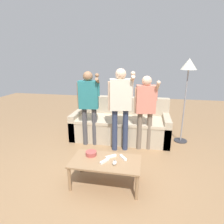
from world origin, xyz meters
TOP-DOWN VIEW (x-y plane):
  - ground_plane at (0.00, 0.00)m, footprint 12.00×12.00m
  - couch at (0.16, 1.49)m, footprint 2.14×0.87m
  - coffee_table at (0.19, -0.19)m, footprint 0.99×0.52m
  - snack_bowl at (-0.06, -0.08)m, footprint 0.16×0.16m
  - game_remote_nunchuk at (0.33, -0.26)m, footprint 0.06×0.09m
  - floor_lamp at (1.51, 1.54)m, footprint 0.31×0.31m
  - player_left at (-0.42, 1.02)m, footprint 0.47×0.29m
  - player_center at (0.24, 0.90)m, footprint 0.50×0.31m
  - player_right at (0.70, 1.02)m, footprint 0.46×0.30m
  - game_remote_wand_near at (0.43, -0.09)m, footprint 0.12×0.14m
  - game_remote_wand_far at (0.25, -0.09)m, footprint 0.15×0.12m
  - game_remote_wand_spare at (0.18, -0.23)m, footprint 0.12×0.15m

SIDE VIEW (x-z plane):
  - ground_plane at x=0.00m, z-range 0.00..0.00m
  - couch at x=0.16m, z-range -0.14..0.76m
  - coffee_table at x=0.19m, z-range 0.15..0.53m
  - game_remote_wand_far at x=0.25m, z-range 0.38..0.42m
  - game_remote_wand_spare at x=0.18m, z-range 0.38..0.42m
  - game_remote_wand_near at x=0.43m, z-range 0.38..0.42m
  - game_remote_nunchuk at x=0.33m, z-range 0.38..0.44m
  - snack_bowl at x=-0.06m, z-range 0.39..0.45m
  - player_right at x=0.70m, z-range 0.19..1.66m
  - player_left at x=-0.42m, z-range 0.20..1.73m
  - player_center at x=0.24m, z-range 0.21..1.81m
  - floor_lamp at x=1.51m, z-range 0.63..2.40m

